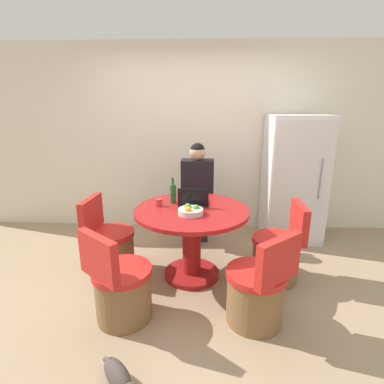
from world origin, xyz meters
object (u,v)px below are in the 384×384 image
(refrigerator, at_px, (293,179))
(chair_left_side, at_px, (110,247))
(bottle, at_px, (173,193))
(person_seated, at_px, (197,190))
(laptop, at_px, (193,201))
(cat, at_px, (119,378))
(dining_table, at_px, (192,231))
(chair_right_side, at_px, (278,255))
(chair_near_right_corner, at_px, (257,293))
(fruit_bowl, at_px, (191,211))
(chair_near_left_corner, at_px, (121,290))

(refrigerator, bearing_deg, chair_left_side, -156.00)
(chair_left_side, height_order, bottle, bottle)
(person_seated, bearing_deg, bottle, 68.16)
(laptop, height_order, cat, laptop)
(dining_table, bearing_deg, refrigerator, 38.74)
(laptop, bearing_deg, chair_right_side, 170.13)
(chair_near_right_corner, bearing_deg, chair_left_side, -67.02)
(fruit_bowl, bearing_deg, chair_right_side, 8.12)
(dining_table, xyz_separation_m, chair_near_right_corner, (0.57, -0.69, -0.24))
(chair_near_right_corner, height_order, bottle, bottle)
(cat, bearing_deg, chair_near_left_corner, 151.40)
(refrigerator, relative_size, dining_table, 1.42)
(chair_right_side, bearing_deg, refrigerator, 160.46)
(cat, bearing_deg, bottle, 130.84)
(dining_table, distance_m, fruit_bowl, 0.31)
(chair_right_side, bearing_deg, cat, -42.70)
(fruit_bowl, bearing_deg, bottle, 120.92)
(chair_left_side, bearing_deg, laptop, -81.70)
(chair_near_right_corner, bearing_deg, bottle, -88.12)
(chair_right_side, height_order, bottle, bottle)
(refrigerator, xyz_separation_m, fruit_bowl, (-1.31, -1.20, -0.03))
(chair_near_left_corner, bearing_deg, dining_table, -90.00)
(cat, bearing_deg, chair_right_side, 93.99)
(dining_table, distance_m, chair_near_right_corner, 0.93)
(bottle, relative_size, cat, 0.79)
(refrigerator, relative_size, person_seated, 1.24)
(dining_table, distance_m, chair_left_side, 0.93)
(laptop, bearing_deg, bottle, -14.96)
(dining_table, xyz_separation_m, bottle, (-0.21, 0.19, 0.35))
(bottle, xyz_separation_m, cat, (-0.20, -1.56, -0.79))
(chair_right_side, height_order, chair_near_right_corner, same)
(laptop, xyz_separation_m, bottle, (-0.22, 0.06, 0.07))
(person_seated, xyz_separation_m, cat, (-0.45, -2.17, -0.64))
(chair_near_right_corner, bearing_deg, chair_near_left_corner, -39.31)
(chair_near_left_corner, bearing_deg, cat, 142.22)
(chair_right_side, relative_size, fruit_bowl, 3.45)
(refrigerator, height_order, person_seated, refrigerator)
(person_seated, relative_size, laptop, 4.24)
(dining_table, relative_size, cat, 3.26)
(chair_left_side, bearing_deg, bottle, -75.61)
(person_seated, bearing_deg, cat, 78.38)
(dining_table, xyz_separation_m, person_seated, (0.04, 0.81, 0.21))
(dining_table, relative_size, fruit_bowl, 4.80)
(dining_table, height_order, person_seated, person_seated)
(dining_table, xyz_separation_m, cat, (-0.41, -1.37, -0.44))
(laptop, height_order, bottle, bottle)
(refrigerator, relative_size, fruit_bowl, 6.84)
(chair_near_left_corner, bearing_deg, bottle, -72.93)
(bottle, bearing_deg, person_seated, 68.16)
(dining_table, height_order, fruit_bowl, fruit_bowl)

